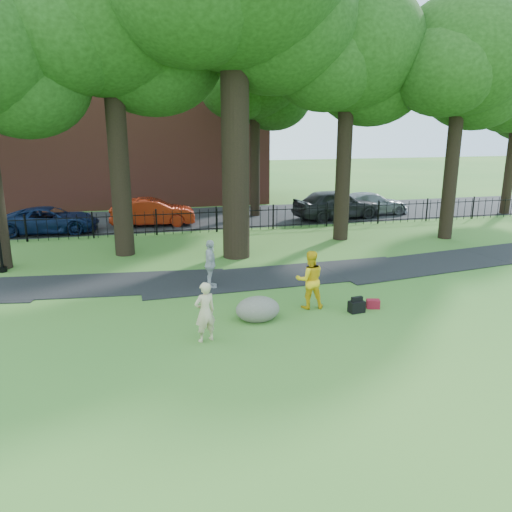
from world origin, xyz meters
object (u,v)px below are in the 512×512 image
object	(u,v)px
red_sedan	(153,212)
boulder	(258,307)
man	(310,280)
woman	(205,312)

from	to	relation	value
red_sedan	boulder	bearing A→B (deg)	-167.39
man	boulder	distance (m)	1.89
boulder	woman	bearing A→B (deg)	-146.94
woman	boulder	xyz separation A→B (m)	(1.64, 1.07, -0.42)
man	woman	bearing A→B (deg)	31.71
man	red_sedan	size ratio (longest dim) A/B	0.40
woman	man	distance (m)	3.74
boulder	red_sedan	distance (m)	14.47
woman	man	world-z (taller)	man
man	red_sedan	world-z (taller)	man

